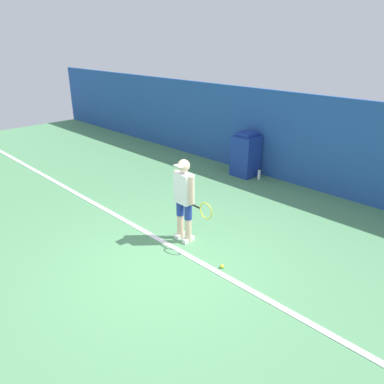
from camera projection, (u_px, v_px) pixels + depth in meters
ground_plane at (166, 266)px, 6.16m from camera, size 24.00×24.00×0.00m
back_wall at (319, 144)px, 8.84m from camera, size 24.00×0.10×2.27m
court_baseline at (186, 255)px, 6.46m from camera, size 21.60×0.10×0.01m
tennis_player at (184, 197)px, 6.62m from camera, size 0.95×0.29×1.55m
tennis_ball at (222, 266)px, 6.08m from camera, size 0.07×0.07×0.07m
covered_chair at (246, 155)px, 10.00m from camera, size 0.61×0.61×1.18m
water_bottle at (259, 174)px, 9.85m from camera, size 0.08×0.08×0.28m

